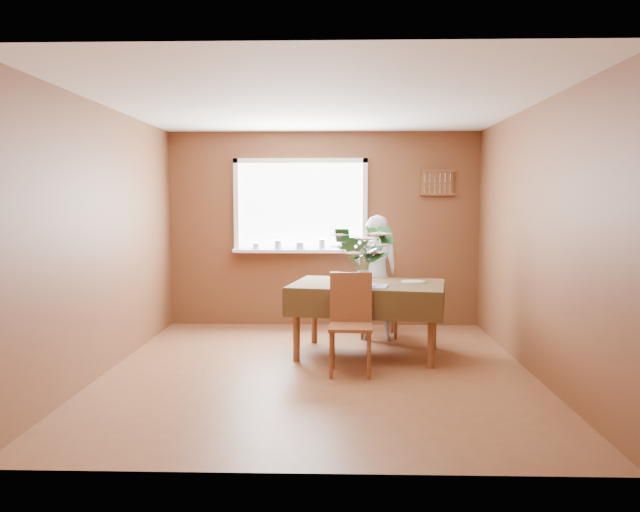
{
  "coord_description": "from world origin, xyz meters",
  "views": [
    {
      "loc": [
        0.18,
        -5.81,
        1.6
      ],
      "look_at": [
        0.0,
        0.55,
        1.05
      ],
      "focal_mm": 35.0,
      "sensor_mm": 36.0,
      "label": 1
    }
  ],
  "objects_px": {
    "dining_table": "(368,292)",
    "chair_near": "(351,318)",
    "seated_woman": "(376,278)",
    "flower_bouquet": "(363,252)",
    "chair_far": "(378,290)"
  },
  "relations": [
    {
      "from": "chair_far",
      "to": "flower_bouquet",
      "type": "distance_m",
      "value": 1.15
    },
    {
      "from": "dining_table",
      "to": "flower_bouquet",
      "type": "relative_size",
      "value": 2.82
    },
    {
      "from": "chair_far",
      "to": "chair_near",
      "type": "bearing_deg",
      "value": 75.11
    },
    {
      "from": "chair_far",
      "to": "seated_woman",
      "type": "relative_size",
      "value": 0.73
    },
    {
      "from": "chair_far",
      "to": "chair_near",
      "type": "distance_m",
      "value": 1.53
    },
    {
      "from": "chair_near",
      "to": "flower_bouquet",
      "type": "height_order",
      "value": "flower_bouquet"
    },
    {
      "from": "seated_woman",
      "to": "flower_bouquet",
      "type": "distance_m",
      "value": 0.98
    },
    {
      "from": "dining_table",
      "to": "chair_near",
      "type": "height_order",
      "value": "chair_near"
    },
    {
      "from": "dining_table",
      "to": "chair_far",
      "type": "distance_m",
      "value": 0.84
    },
    {
      "from": "chair_far",
      "to": "flower_bouquet",
      "type": "height_order",
      "value": "flower_bouquet"
    },
    {
      "from": "dining_table",
      "to": "chair_near",
      "type": "bearing_deg",
      "value": -95.77
    },
    {
      "from": "chair_near",
      "to": "dining_table",
      "type": "bearing_deg",
      "value": 76.07
    },
    {
      "from": "dining_table",
      "to": "seated_woman",
      "type": "relative_size",
      "value": 1.19
    },
    {
      "from": "dining_table",
      "to": "seated_woman",
      "type": "xyz_separation_m",
      "value": [
        0.13,
        0.71,
        0.06
      ]
    },
    {
      "from": "chair_near",
      "to": "chair_far",
      "type": "bearing_deg",
      "value": 78.65
    }
  ]
}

